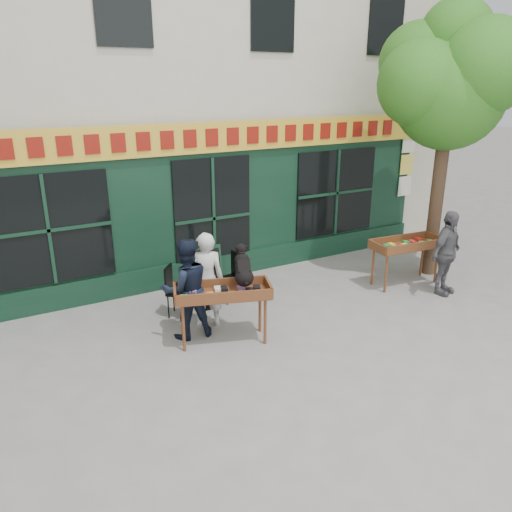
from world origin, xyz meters
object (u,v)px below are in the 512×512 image
object	(u,v)px
man_right	(446,253)
book_cart_right	(407,246)
book_cart_center	(223,295)
man_left	(186,289)
woman	(206,280)
dog	(243,265)
bistro_table	(204,280)

from	to	relation	value
man_right	book_cart_right	bearing A→B (deg)	97.30
book_cart_center	man_left	xyz separation A→B (m)	(-0.44, 0.45, 0.03)
book_cart_right	man_right	world-z (taller)	man_right
book_cart_center	woman	size ratio (longest dim) A/B	0.96
book_cart_right	man_left	world-z (taller)	man_left
book_cart_center	dog	world-z (taller)	dog
man_right	man_left	bearing A→B (deg)	156.28
bistro_table	man_left	xyz separation A→B (m)	(-0.70, -0.90, 0.31)
woman	man_right	xyz separation A→B (m)	(4.69, -1.04, 0.00)
woman	man_left	bearing A→B (deg)	43.59
dog	man_right	bearing A→B (deg)	14.51
book_cart_center	man_left	size ratio (longest dim) A/B	0.95
dog	bistro_table	xyz separation A→B (m)	(-0.09, 1.40, -0.75)
bistro_table	man_left	bearing A→B (deg)	-127.87
dog	man_left	world-z (taller)	man_left
book_cart_center	man_left	world-z (taller)	man_left
dog	bistro_table	distance (m)	1.59
book_cart_center	man_right	size ratio (longest dim) A/B	0.95
book_cart_right	man_right	size ratio (longest dim) A/B	0.91
dog	book_cart_right	distance (m)	4.09
dog	man_left	size ratio (longest dim) A/B	0.35
book_cart_right	man_right	xyz separation A→B (m)	(0.30, -0.75, 0.03)
book_cart_right	dog	bearing A→B (deg)	-168.64
dog	man_left	distance (m)	1.03
book_cart_center	dog	bearing A→B (deg)	10.80
bistro_table	man_right	bearing A→B (deg)	-21.37
man_left	woman	bearing A→B (deg)	-151.49
book_cart_center	bistro_table	xyz separation A→B (m)	(0.26, 1.35, -0.28)
dog	book_cart_center	bearing A→B (deg)	-169.20
dog	woman	size ratio (longest dim) A/B	0.35
book_cart_right	man_left	distance (m)	4.83
book_cart_center	man_right	bearing A→B (deg)	14.23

